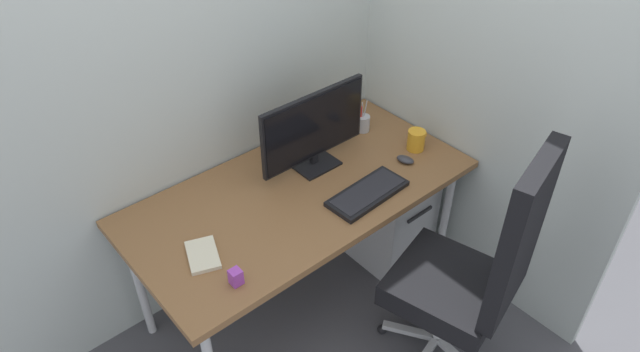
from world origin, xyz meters
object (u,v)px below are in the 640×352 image
(office_chair, at_px, (475,271))
(pen_holder, at_px, (363,123))
(notebook, at_px, (203,255))
(keyboard, at_px, (368,193))
(mouse, at_px, (405,160))
(filing_cabinet, at_px, (381,207))
(desk_clamp_accessory, at_px, (236,277))
(monitor, at_px, (314,129))
(coffee_mug, at_px, (416,140))

(office_chair, xyz_separation_m, pen_holder, (0.25, 0.95, 0.18))
(office_chair, xyz_separation_m, notebook, (-0.89, 0.70, 0.14))
(keyboard, distance_m, mouse, 0.33)
(keyboard, height_order, pen_holder, pen_holder)
(filing_cabinet, xyz_separation_m, desk_clamp_accessory, (-1.12, -0.28, 0.47))
(desk_clamp_accessory, bearing_deg, monitor, 28.50)
(monitor, bearing_deg, pen_holder, 9.06)
(office_chair, xyz_separation_m, filing_cabinet, (0.25, 0.78, -0.30))
(filing_cabinet, xyz_separation_m, keyboard, (-0.37, -0.23, 0.44))
(mouse, height_order, coffee_mug, coffee_mug)
(pen_holder, bearing_deg, keyboard, -131.79)
(notebook, bearing_deg, coffee_mug, 18.65)
(filing_cabinet, xyz_separation_m, monitor, (-0.40, 0.11, 0.64))
(filing_cabinet, xyz_separation_m, mouse, (-0.05, -0.17, 0.45))
(monitor, xyz_separation_m, notebook, (-0.74, -0.19, -0.20))
(pen_holder, height_order, notebook, pen_holder)
(keyboard, relative_size, notebook, 2.20)
(filing_cabinet, distance_m, mouse, 0.48)
(keyboard, xyz_separation_m, mouse, (0.32, 0.06, 0.00))
(office_chair, height_order, mouse, office_chair)
(office_chair, height_order, coffee_mug, office_chair)
(mouse, bearing_deg, pen_holder, 68.23)
(coffee_mug, bearing_deg, mouse, -160.22)
(pen_holder, relative_size, notebook, 0.97)
(notebook, distance_m, desk_clamp_accessory, 0.21)
(pen_holder, bearing_deg, desk_clamp_accessory, -157.82)
(pen_holder, bearing_deg, filing_cabinet, -87.66)
(monitor, relative_size, keyboard, 1.47)
(notebook, bearing_deg, monitor, 34.95)
(coffee_mug, bearing_deg, office_chair, -116.84)
(filing_cabinet, relative_size, coffee_mug, 5.06)
(pen_holder, bearing_deg, monitor, -170.94)
(keyboard, bearing_deg, monitor, 95.12)
(filing_cabinet, xyz_separation_m, pen_holder, (-0.01, 0.17, 0.48))
(monitor, bearing_deg, desk_clamp_accessory, -151.50)
(keyboard, distance_m, notebook, 0.79)
(keyboard, relative_size, mouse, 4.52)
(keyboard, distance_m, coffee_mug, 0.46)
(notebook, xyz_separation_m, coffee_mug, (1.22, -0.05, 0.04))
(mouse, bearing_deg, filing_cabinet, 59.34)
(office_chair, height_order, filing_cabinet, office_chair)
(notebook, bearing_deg, desk_clamp_accessory, -62.25)
(notebook, distance_m, coffee_mug, 1.22)
(monitor, xyz_separation_m, desk_clamp_accessory, (-0.72, -0.39, -0.17))
(monitor, relative_size, mouse, 6.63)
(mouse, xyz_separation_m, notebook, (-1.09, 0.09, -0.01))
(keyboard, bearing_deg, filing_cabinet, 32.11)
(pen_holder, bearing_deg, coffee_mug, -74.05)
(mouse, xyz_separation_m, desk_clamp_accessory, (-1.07, -0.11, 0.02))
(office_chair, bearing_deg, pen_holder, 75.51)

